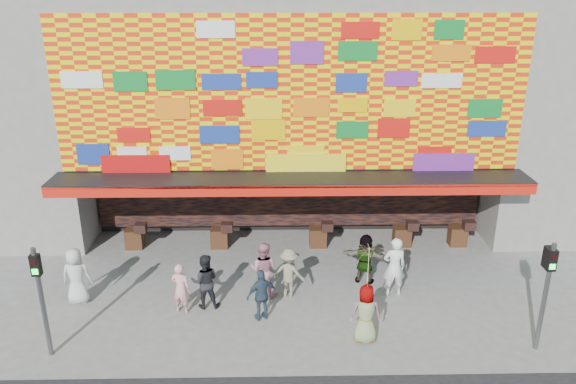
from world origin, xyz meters
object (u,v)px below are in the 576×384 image
ped_d (289,273)px  parasol (369,266)px  ped_f (365,259)px  ped_h (394,267)px  signal_right (547,285)px  ped_e (262,295)px  ped_b (181,288)px  ped_i (263,269)px  ped_c (205,281)px  signal_left (40,290)px  ped_g (366,314)px  ped_a (76,276)px

ped_d → parasol: 3.35m
ped_f → ped_h: 1.08m
signal_right → parasol: 4.40m
signal_right → ped_e: (-7.08, 1.51, -1.10)m
signal_right → ped_e: size_ratio=1.97×
ped_b → ped_i: 2.48m
ped_d → ped_i: 0.77m
ped_c → ped_i: ped_i is taller
signal_left → ped_b: 3.74m
ped_h → ped_e: bearing=13.8°
ped_h → ped_i: (-3.89, 0.05, -0.07)m
ped_b → ped_i: ped_i is taller
ped_b → ped_i: bearing=-142.5°
ped_g → ped_f: bearing=-96.8°
ped_e → ped_f: ped_f is taller
ped_g → parasol: bearing=-178.6°
ped_f → parasol: 3.43m
signal_left → ped_f: bearing=22.5°
ped_e → ped_i: 1.29m
ped_i → parasol: (2.70, -2.37, 1.36)m
ped_a → ped_d: 6.19m
signal_right → ped_h: size_ratio=1.61×
ped_e → parasol: size_ratio=0.77×
ped_f → parasol: size_ratio=0.81×
ped_f → ped_i: ped_i is taller
parasol → ped_h: bearing=62.8°
ped_g → ped_i: size_ratio=0.95×
ped_b → ped_g: ped_g is taller
ped_h → ped_b: bearing=3.8°
ped_h → ped_i: size_ratio=1.09×
ped_c → ped_e: (1.64, -0.67, -0.06)m
ped_d → ped_e: (-0.78, -1.23, -0.01)m
parasol → ped_b: bearing=163.5°
ped_g → ped_i: bearing=-39.9°
ped_a → ped_i: (5.43, 0.29, -0.00)m
ped_f → ped_h: (0.75, -0.77, 0.12)m
ped_b → ped_e: (2.30, -0.41, 0.00)m
ped_i → ped_f: bearing=-149.4°
ped_f → parasol: bearing=98.6°
signal_right → ped_g: bearing=174.4°
ped_h → parasol: size_ratio=0.93×
ped_h → parasol: (-1.19, -2.32, 1.29)m
signal_left → parasol: signal_left is taller
ped_c → ped_g: ped_c is taller
ped_d → ped_b: bearing=34.2°
ped_a → ped_g: size_ratio=1.05×
ped_f → parasol: parasol is taller
ped_f → ped_g: size_ratio=0.99×
ped_b → ped_h: 6.27m
ped_b → ped_i: size_ratio=0.89×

